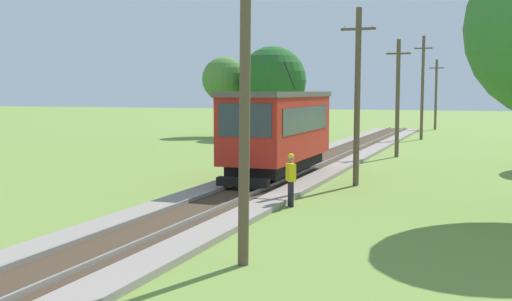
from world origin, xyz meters
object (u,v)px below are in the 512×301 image
object	(u,v)px
utility_pole_horizon	(436,94)
tree_left_far	(224,79)
utility_pole_far	(398,97)
track_worker	(291,177)
red_tram	(278,130)
utility_pole_near_tram	(245,85)
utility_pole_mid	(357,95)
tree_left_near	(273,80)
utility_pole_distant	(422,87)

from	to	relation	value
utility_pole_horizon	tree_left_far	distance (m)	22.42
utility_pole_far	track_worker	size ratio (longest dim) A/B	3.83
red_tram	track_worker	distance (m)	6.32
utility_pole_far	red_tram	bearing A→B (deg)	-105.98
utility_pole_near_tram	utility_pole_mid	distance (m)	12.65
tree_left_near	tree_left_far	bearing A→B (deg)	171.91
tree_left_near	utility_pole_horizon	bearing A→B (deg)	52.91
track_worker	utility_pole_distant	bearing A→B (deg)	52.39
utility_pole_near_tram	tree_left_far	xyz separation A→B (m)	(-16.52, 37.97, 0.90)
red_tram	utility_pole_mid	size ratio (longest dim) A/B	1.19
tree_left_near	utility_pole_mid	bearing A→B (deg)	-64.23
track_worker	tree_left_near	distance (m)	32.34
red_tram	utility_pole_far	xyz separation A→B (m)	(3.41, 11.91, 1.32)
red_tram	utility_pole_far	size ratio (longest dim) A/B	1.25
tree_left_far	utility_pole_distant	bearing A→B (deg)	4.51
track_worker	tree_left_far	world-z (taller)	tree_left_far
utility_pole_mid	utility_pole_distant	world-z (taller)	utility_pole_distant
utility_pole_near_tram	track_worker	size ratio (longest dim) A/B	4.33
utility_pole_mid	utility_pole_horizon	distance (m)	40.43
utility_pole_near_tram	utility_pole_horizon	size ratio (longest dim) A/B	1.10
utility_pole_horizon	tree_left_far	bearing A→B (deg)	-137.57
utility_pole_horizon	tree_left_far	world-z (taller)	utility_pole_horizon
utility_pole_far	tree_left_near	distance (m)	17.37
track_worker	tree_left_near	size ratio (longest dim) A/B	0.24
utility_pole_near_tram	tree_left_far	bearing A→B (deg)	113.51
utility_pole_far	utility_pole_near_tram	bearing A→B (deg)	-90.00
utility_pole_horizon	utility_pole_distant	bearing A→B (deg)	-90.00
red_tram	utility_pole_mid	xyz separation A→B (m)	(3.41, -0.19, 1.49)
utility_pole_far	track_worker	world-z (taller)	utility_pole_far
utility_pole_horizon	utility_pole_far	bearing A→B (deg)	-90.00
utility_pole_mid	tree_left_near	bearing A→B (deg)	115.77
red_tram	tree_left_far	distance (m)	28.48
utility_pole_distant	tree_left_far	world-z (taller)	utility_pole_distant
utility_pole_distant	tree_left_near	world-z (taller)	utility_pole_distant
utility_pole_near_tram	utility_pole_horizon	xyz separation A→B (m)	(0.00, 53.08, -0.37)
utility_pole_near_tram	tree_left_far	distance (m)	41.42
utility_pole_mid	track_worker	distance (m)	6.28
red_tram	utility_pole_horizon	world-z (taller)	utility_pole_horizon
red_tram	tree_left_far	size ratio (longest dim) A/B	1.25
utility_pole_near_tram	utility_pole_far	size ratio (longest dim) A/B	1.13
utility_pole_distant	track_worker	bearing A→B (deg)	-91.95
utility_pole_distant	red_tram	bearing A→B (deg)	-97.35
utility_pole_horizon	tree_left_far	xyz separation A→B (m)	(-16.52, -15.10, 1.27)
utility_pole_distant	track_worker	xyz separation A→B (m)	(-1.09, -32.20, -3.22)
utility_pole_near_tram	utility_pole_distant	xyz separation A→B (m)	(0.00, 39.28, 0.25)
track_worker	tree_left_far	size ratio (longest dim) A/B	0.26
utility_pole_horizon	utility_pole_mid	bearing A→B (deg)	-90.00
tree_left_far	utility_pole_mid	bearing A→B (deg)	-56.89
utility_pole_mid	utility_pole_distant	size ratio (longest dim) A/B	0.87
utility_pole_distant	utility_pole_horizon	world-z (taller)	utility_pole_distant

